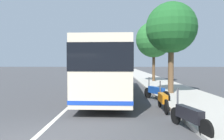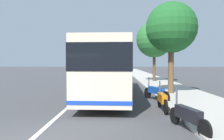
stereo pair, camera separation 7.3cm
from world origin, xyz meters
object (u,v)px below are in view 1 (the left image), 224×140
motorcycle_mid_row (156,92)px  roadside_tree_far_block (154,40)px  car_ahead_same_lane (115,70)px  roadside_tree_mid_block (171,28)px  motorcycle_far_end (163,100)px  motorcycle_by_tree (189,116)px  car_oncoming (88,71)px  car_far_distant (96,70)px  coach_bus (110,66)px

motorcycle_mid_row → roadside_tree_far_block: bearing=-34.1°
car_ahead_same_lane → roadside_tree_mid_block: (-29.80, -3.91, 3.63)m
car_ahead_same_lane → motorcycle_far_end: bearing=-171.9°
motorcycle_by_tree → car_oncoming: car_oncoming is taller
motorcycle_mid_row → car_ahead_same_lane: size_ratio=0.51×
motorcycle_mid_row → car_ahead_same_lane: (31.87, 2.60, 0.23)m
car_ahead_same_lane → roadside_tree_mid_block: roadside_tree_mid_block is taller
motorcycle_by_tree → car_oncoming: bearing=-0.7°
car_far_distant → roadside_tree_mid_block: roadside_tree_mid_block is taller
motorcycle_mid_row → coach_bus: bearing=30.5°
car_far_distant → car_oncoming: bearing=-5.0°
car_oncoming → roadside_tree_mid_block: 23.31m
coach_bus → car_far_distant: (31.42, 3.89, -1.18)m
motorcycle_far_end → motorcycle_mid_row: size_ratio=0.97×
motorcycle_far_end → car_far_distant: 36.38m
car_oncoming → roadside_tree_mid_block: (-21.53, -8.17, 3.64)m
car_ahead_same_lane → roadside_tree_far_block: size_ratio=0.64×
motorcycle_mid_row → motorcycle_far_end: bearing=150.7°
motorcycle_mid_row → car_oncoming: car_oncoming is taller
car_far_distant → roadside_tree_mid_block: bearing=11.1°
car_oncoming → coach_bus: bearing=12.5°
motorcycle_by_tree → roadside_tree_far_block: 17.55m
motorcycle_mid_row → car_oncoming: (23.59, 6.86, 0.21)m
car_far_distant → car_ahead_same_lane: size_ratio=1.07×
car_far_distant → roadside_tree_far_block: (-21.74, -8.28, 3.89)m
car_ahead_same_lane → motorcycle_mid_row: bearing=-171.2°
coach_bus → car_ahead_same_lane: 30.11m
car_oncoming → car_ahead_same_lane: 9.31m
motorcycle_mid_row → roadside_tree_far_block: roadside_tree_far_block is taller
motorcycle_far_end → roadside_tree_mid_block: size_ratio=0.35×
coach_bus → roadside_tree_far_block: size_ratio=1.85×
car_oncoming → car_far_distant: bearing=179.4°
motorcycle_far_end → motorcycle_mid_row: motorcycle_mid_row is taller
car_ahead_same_lane → roadside_tree_mid_block: size_ratio=0.69×
motorcycle_by_tree → car_ahead_same_lane: bearing=-10.0°
motorcycle_by_tree → car_far_distant: size_ratio=0.49×
roadside_tree_mid_block → motorcycle_by_tree: bearing=170.3°
car_far_distant → car_ahead_same_lane: bearing=68.1°
car_far_distant → roadside_tree_mid_block: size_ratio=0.74×
motorcycle_by_tree → car_ahead_same_lane: size_ratio=0.52×
motorcycle_by_tree → roadside_tree_far_block: bearing=-19.9°
motorcycle_by_tree → car_far_distant: car_far_distant is taller
roadside_tree_far_block → roadside_tree_mid_block: bearing=177.2°
motorcycle_by_tree → car_oncoming: 29.90m
coach_bus → motorcycle_mid_row: size_ratio=5.62×
motorcycle_mid_row → car_far_distant: size_ratio=0.48×
coach_bus → car_ahead_same_lane: size_ratio=2.89×
motorcycle_far_end → car_oncoming: size_ratio=0.52×
motorcycle_mid_row → roadside_tree_mid_block: 4.57m
motorcycle_far_end → motorcycle_by_tree: bearing=-175.4°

